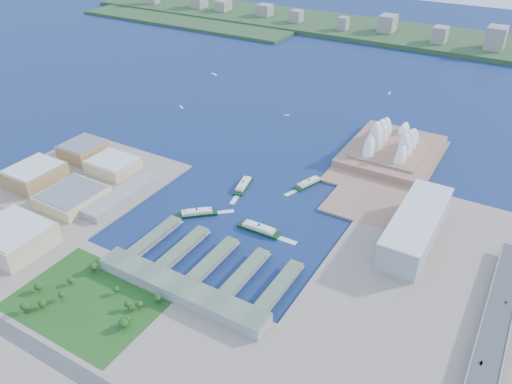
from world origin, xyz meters
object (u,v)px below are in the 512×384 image
Objects in this scene: ferry_b at (309,182)px; ferry_c at (197,212)px; opera_house at (394,137)px; car_c at (506,302)px; toaster_building at (416,227)px; ferry_a at (243,184)px; ferry_d at (259,227)px; car_b at (481,363)px.

ferry_b is 0.95× the size of ferry_c.
ferry_b is (-72.86, -145.65, -27.38)m from opera_house.
ferry_b is at bearing 155.00° from car_c.
ferry_a is at bearing 179.38° from toaster_building.
ferry_d is (-78.24, -276.16, -26.79)m from opera_house.
opera_house is 331.48m from ferry_c.
ferry_a is (-149.59, -197.42, -27.19)m from opera_house.
ferry_c is 363.45m from car_c.
ferry_b is 340.62m from car_b.
ferry_c is at bearing -103.15° from ferry_b.
toaster_building is 185.30m from ferry_d.
ferry_c is at bearing 96.32° from ferry_d.
car_c is at bearing -24.70° from ferry_a.
ferry_a is 1.04× the size of ferry_b.
ferry_c is 12.18× the size of car_c.
ferry_d is at bearing -72.65° from ferry_b.
car_c reaches higher than ferry_d.
toaster_building reaches higher than ferry_a.
car_c is (199.00, -272.42, -16.53)m from opera_house.
ferry_b is at bearing 161.54° from toaster_building.
ferry_b is (76.73, 51.77, -0.18)m from ferry_a.
car_b is at bearing -95.17° from car_c.
car_c is at bearing -53.85° from opera_house.
opera_house is 288.28m from ferry_d.
car_b is (355.01, -74.01, 10.67)m from ferry_c.
ferry_c is at bearing -119.77° from opera_house.
ferry_b is at bearing -116.57° from opera_house.
ferry_c is (-91.16, -141.13, 0.27)m from ferry_b.
car_b is (340.59, -163.37, 10.75)m from ferry_a.
ferry_d is (85.78, 10.62, 0.33)m from ferry_c.
car_c is at bearing -5.29° from ferry_b.
ferry_d is at bearing -105.82° from opera_house.
toaster_building is 268.88m from ferry_c.
opera_house is at bearing -16.56° from ferry_d.
opera_house is at bearing 114.23° from toaster_building.
car_c is at bearing 84.83° from car_b.
car_c is (8.00, 88.37, -0.09)m from car_b.
opera_house is 41.78× the size of car_b.
ferry_a reaches higher than ferry_b.
ferry_a is at bearing 154.37° from car_b.
ferry_a is at bearing -51.01° from ferry_c.
toaster_building reaches higher than ferry_c.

